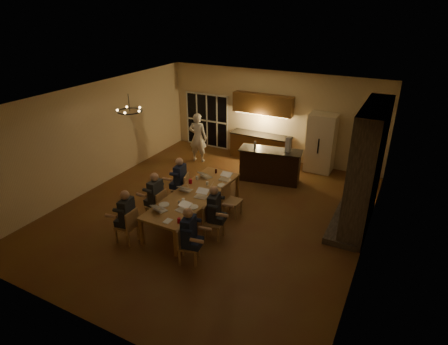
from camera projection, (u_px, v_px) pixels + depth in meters
floor at (212, 211)px, 10.46m from camera, size 9.00×9.00×0.00m
back_wall at (273, 116)px, 13.43m from camera, size 8.00×0.04×3.20m
left_wall at (97, 135)px, 11.47m from camera, size 0.04×9.00×3.20m
right_wall at (373, 192)px, 8.11m from camera, size 0.04×9.00×3.20m
ceiling at (210, 97)px, 9.11m from camera, size 8.00×9.00×0.04m
french_doors at (207, 121)px, 14.75m from camera, size 1.86×0.08×2.10m
fireplace at (366, 169)px, 9.21m from camera, size 0.58×2.50×3.20m
kitchenette at (261, 128)px, 13.47m from camera, size 2.24×0.68×2.40m
refrigerator at (321, 143)px, 12.59m from camera, size 0.90×0.68×2.00m
dining_table at (195, 206)px, 10.00m from camera, size 1.10×3.36×0.75m
bar_island at (270, 165)px, 12.02m from camera, size 2.06×1.01×1.08m
chair_left_near at (126, 226)px, 8.99m from camera, size 0.46×0.46×0.89m
chair_left_mid at (156, 205)px, 9.88m from camera, size 0.44×0.44×0.89m
chair_left_far at (180, 188)px, 10.78m from camera, size 0.55×0.55×0.89m
chair_right_near at (189, 245)px, 8.29m from camera, size 0.56×0.56×0.89m
chair_right_mid at (214, 222)px, 9.15m from camera, size 0.49×0.49×0.89m
chair_right_far at (232, 201)px, 10.12m from camera, size 0.46×0.46×0.89m
person_left_near at (127, 216)px, 8.91m from camera, size 0.69×0.69×1.38m
person_right_near at (189, 236)px, 8.18m from camera, size 0.69×0.69×1.38m
person_left_mid at (156, 197)px, 9.79m from camera, size 0.61×0.61×1.38m
person_right_mid at (214, 212)px, 9.11m from camera, size 0.70×0.70×1.38m
person_left_far at (180, 180)px, 10.70m from camera, size 0.67×0.67×1.38m
standing_person at (198, 137)px, 13.39m from camera, size 0.72×0.53×1.80m
chandelier at (130, 111)px, 9.73m from camera, size 0.65×0.65×0.03m
laptop_a at (160, 206)px, 9.01m from camera, size 0.39×0.36×0.23m
laptop_b at (182, 207)px, 8.99m from camera, size 0.36×0.32×0.23m
laptop_c at (186, 186)px, 9.97m from camera, size 0.32×0.28×0.23m
laptop_d at (201, 193)px, 9.62m from camera, size 0.34×0.31×0.23m
laptop_e at (206, 173)px, 10.71m from camera, size 0.41×0.39×0.23m
laptop_f at (225, 176)px, 10.55m from camera, size 0.32×0.29×0.23m
mug_front at (183, 200)px, 9.40m from camera, size 0.08×0.08×0.10m
mug_mid at (207, 183)px, 10.27m from camera, size 0.07×0.07×0.10m
mug_back at (197, 178)px, 10.59m from camera, size 0.08×0.08×0.10m
redcup_near at (179, 220)px, 8.52m from camera, size 0.08×0.08×0.12m
redcup_mid at (190, 181)px, 10.36m from camera, size 0.10×0.10×0.12m
can_silver at (179, 203)px, 9.24m from camera, size 0.06×0.06×0.12m
can_cola at (216, 171)px, 10.97m from camera, size 0.06×0.06×0.12m
plate_near at (193, 207)px, 9.18m from camera, size 0.24×0.24×0.02m
plate_left at (164, 205)px, 9.29m from camera, size 0.27×0.27×0.02m
plate_far at (222, 185)px, 10.25m from camera, size 0.25×0.25×0.02m
notepad at (168, 221)px, 8.60m from camera, size 0.16×0.22×0.01m
bar_bottle at (255, 145)px, 11.87m from camera, size 0.07×0.07×0.24m
bar_blender at (288, 145)px, 11.57m from camera, size 0.16×0.16×0.46m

